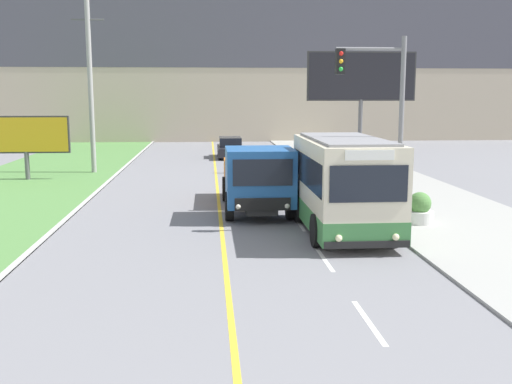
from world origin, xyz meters
The scene contains 10 objects.
apartment_block_background centered at (0.00, 57.41, 9.87)m, with size 80.00×8.04×19.74m.
city_bus centered at (3.96, 15.42, 1.59)m, with size 2.64×5.98×3.14m.
dump_truck centered at (1.43, 18.87, 1.30)m, with size 2.52×6.97×2.58m.
car_distant centered at (1.16, 39.23, 0.69)m, with size 1.80×4.30×1.45m.
utility_pole_far centered at (-7.02, 31.59, 4.93)m, with size 1.80×0.28×9.76m.
traffic_light_mast centered at (5.24, 15.70, 4.01)m, with size 2.28×0.32×6.33m.
billboard_large centered at (8.26, 30.32, 5.28)m, with size 6.20×0.24×6.86m.
billboard_small centered at (-9.97, 28.88, 2.33)m, with size 4.56×0.24×3.38m.
planter_round_near centered at (6.87, 16.44, 0.55)m, with size 0.97×0.97×1.08m.
planter_round_second centered at (6.89, 20.05, 0.52)m, with size 0.90×0.90×1.01m.
Camera 1 is at (-0.42, -3.40, 4.53)m, focal length 42.00 mm.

